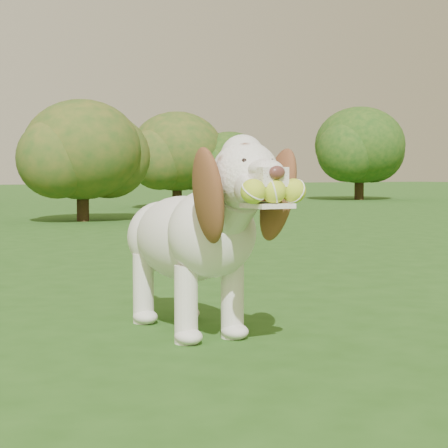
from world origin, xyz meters
TOP-DOWN VIEW (x-y plane):
  - ground at (0.00, 0.00)m, footprint 80.00×80.00m
  - dog at (0.35, -0.22)m, footprint 0.41×1.18m
  - shrub_c at (2.21, 6.72)m, footprint 1.55×1.55m
  - shrub_d at (5.81, 9.13)m, footprint 1.35×1.35m
  - shrub_f at (4.93, 9.52)m, footprint 1.70×1.70m
  - shrub_h at (10.62, 11.29)m, footprint 2.15×2.15m

SIDE VIEW (x-z plane):
  - ground at x=0.00m, z-range 0.00..0.00m
  - dog at x=0.35m, z-range 0.02..0.80m
  - shrub_d at x=5.81m, z-range 0.12..1.52m
  - shrub_c at x=2.21m, z-range 0.14..1.75m
  - shrub_f at x=4.93m, z-range 0.15..1.91m
  - shrub_h at x=10.62m, z-range 0.20..2.42m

